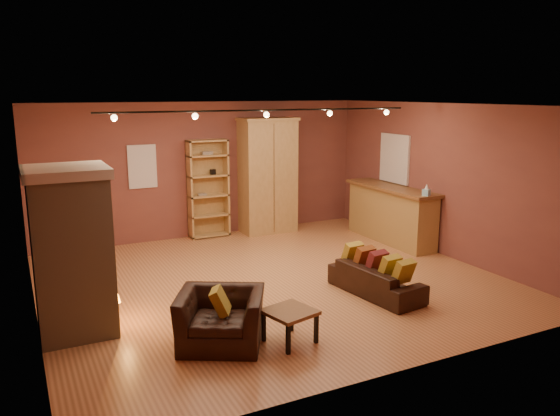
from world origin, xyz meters
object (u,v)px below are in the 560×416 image
armoire (268,175)px  armchair (220,310)px  fireplace (72,251)px  loveseat (376,273)px  bookcase (207,188)px  bar_counter (391,214)px  coffee_table (290,315)px

armoire → armchair: 5.54m
fireplace → loveseat: (4.18, -0.63, -0.73)m
bookcase → bar_counter: size_ratio=0.86×
bookcase → bar_counter: (3.19, -2.04, -0.46)m
loveseat → bar_counter: bearing=-48.5°
bar_counter → coffee_table: size_ratio=3.58×
bookcase → coffee_table: 5.32m
fireplace → armchair: fireplace is taller
bookcase → armoire: bearing=-9.0°
fireplace → loveseat: size_ratio=1.32×
fireplace → bar_counter: size_ratio=0.90×
bar_counter → loveseat: (-2.06, -2.33, -0.24)m
coffee_table → fireplace: bearing=147.1°
bookcase → loveseat: 4.57m
fireplace → loveseat: 4.29m
armchair → fireplace: bearing=171.0°
loveseat → armchair: (-2.67, -0.53, 0.11)m
bookcase → armchair: (-1.54, -4.90, -0.60)m
bookcase → armchair: size_ratio=1.71×
bookcase → bar_counter: bearing=-32.6°
bar_counter → armchair: size_ratio=1.98×
bar_counter → armoire: bearing=135.9°
bar_counter → coffee_table: bearing=-141.3°
bookcase → loveseat: bookcase is taller
armoire → fireplace: bearing=-140.8°
bookcase → armoire: (1.30, -0.21, 0.20)m
bookcase → loveseat: (1.13, -4.37, -0.71)m
fireplace → bar_counter: 6.49m
loveseat → armchair: 2.73m
bookcase → loveseat: bearing=-75.5°
bar_counter → fireplace: bearing=-164.8°
fireplace → bookcase: bearing=50.8°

